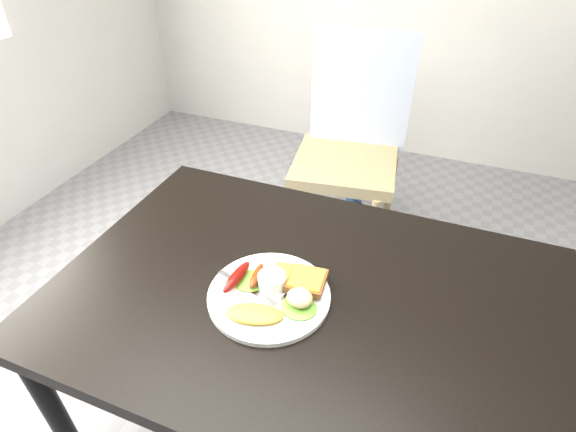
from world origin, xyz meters
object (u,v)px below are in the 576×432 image
(dining_table, at_px, (309,298))
(dining_chair, at_px, (345,165))
(plate, at_px, (269,295))
(person, at_px, (347,144))

(dining_table, height_order, dining_chair, dining_table)
(plate, bearing_deg, dining_chair, 95.97)
(dining_chair, relative_size, plate, 1.67)
(dining_chair, bearing_deg, person, -85.10)
(person, bearing_deg, plate, 69.00)
(dining_chair, bearing_deg, dining_table, -87.94)
(dining_table, bearing_deg, person, 97.84)
(dining_table, bearing_deg, plate, -148.94)
(dining_table, relative_size, dining_chair, 2.54)
(dining_chair, height_order, plate, plate)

